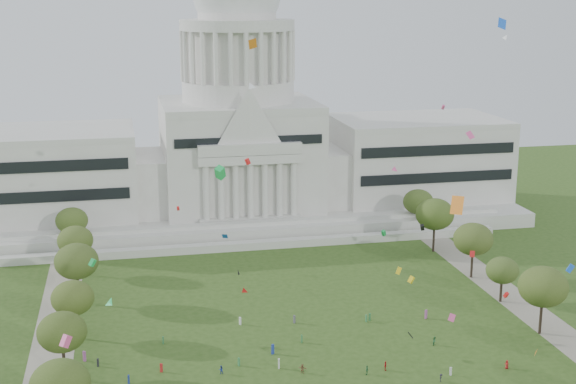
% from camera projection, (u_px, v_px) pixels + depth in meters
% --- Properties ---
extents(capitol, '(160.00, 64.50, 91.30)m').
position_uv_depth(capitol, '(239.00, 143.00, 232.82)').
color(capitol, beige).
rests_on(capitol, ground).
extents(path_left, '(8.00, 160.00, 0.04)m').
position_uv_depth(path_left, '(53.00, 349.00, 149.05)').
color(path_left, gray).
rests_on(path_left, ground).
extents(path_right, '(8.00, 160.00, 0.04)m').
position_uv_depth(path_right, '(526.00, 308.00, 168.40)').
color(path_right, gray).
rests_on(path_right, ground).
extents(row_tree_l_1, '(8.86, 8.86, 12.59)m').
position_uv_depth(row_tree_l_1, '(60.00, 384.00, 116.39)').
color(row_tree_l_1, black).
rests_on(row_tree_l_1, ground).
extents(row_tree_l_2, '(8.42, 8.42, 11.97)m').
position_uv_depth(row_tree_l_2, '(62.00, 332.00, 135.56)').
color(row_tree_l_2, black).
rests_on(row_tree_l_2, ground).
extents(row_tree_r_2, '(9.55, 9.55, 13.58)m').
position_uv_depth(row_tree_r_2, '(543.00, 287.00, 153.39)').
color(row_tree_r_2, black).
rests_on(row_tree_r_2, ground).
extents(row_tree_l_3, '(8.12, 8.12, 11.55)m').
position_uv_depth(row_tree_l_3, '(73.00, 298.00, 151.60)').
color(row_tree_l_3, black).
rests_on(row_tree_l_3, ground).
extents(row_tree_r_3, '(7.01, 7.01, 9.98)m').
position_uv_depth(row_tree_r_3, '(502.00, 270.00, 170.25)').
color(row_tree_r_3, black).
rests_on(row_tree_r_3, ground).
extents(row_tree_l_4, '(9.29, 9.29, 13.21)m').
position_uv_depth(row_tree_l_4, '(76.00, 261.00, 168.90)').
color(row_tree_l_4, black).
rests_on(row_tree_l_4, ground).
extents(row_tree_r_4, '(9.19, 9.19, 13.06)m').
position_uv_depth(row_tree_r_4, '(473.00, 239.00, 184.57)').
color(row_tree_r_4, black).
rests_on(row_tree_r_4, ground).
extents(row_tree_l_5, '(8.33, 8.33, 11.85)m').
position_uv_depth(row_tree_l_5, '(75.00, 240.00, 186.56)').
color(row_tree_l_5, black).
rests_on(row_tree_l_5, ground).
extents(row_tree_r_5, '(9.82, 9.82, 13.96)m').
position_uv_depth(row_tree_r_5, '(435.00, 214.00, 203.31)').
color(row_tree_r_5, black).
rests_on(row_tree_r_5, ground).
extents(row_tree_l_6, '(8.19, 8.19, 11.64)m').
position_uv_depth(row_tree_l_6, '(72.00, 221.00, 203.48)').
color(row_tree_l_6, black).
rests_on(row_tree_l_6, ground).
extents(row_tree_r_6, '(8.42, 8.42, 11.97)m').
position_uv_depth(row_tree_r_6, '(418.00, 202.00, 221.18)').
color(row_tree_r_6, black).
rests_on(row_tree_r_6, ground).
extents(person_0, '(0.87, 0.92, 1.59)m').
position_uv_depth(person_0, '(507.00, 364.00, 140.90)').
color(person_0, '#B21E1E').
rests_on(person_0, ground).
extents(person_2, '(0.95, 0.96, 1.72)m').
position_uv_depth(person_2, '(435.00, 341.00, 150.33)').
color(person_2, '#33723F').
rests_on(person_2, ground).
extents(person_4, '(0.89, 1.14, 1.71)m').
position_uv_depth(person_4, '(367.00, 370.00, 138.67)').
color(person_4, '#33723F').
rests_on(person_4, ground).
extents(person_5, '(1.63, 1.31, 1.65)m').
position_uv_depth(person_5, '(302.00, 369.00, 139.24)').
color(person_5, olive).
rests_on(person_5, ground).
extents(person_8, '(0.81, 0.56, 1.56)m').
position_uv_depth(person_8, '(221.00, 370.00, 138.99)').
color(person_8, navy).
rests_on(person_8, ground).
extents(person_9, '(0.93, 1.05, 1.45)m').
position_uv_depth(person_9, '(441.00, 378.00, 136.10)').
color(person_9, '#26262B').
rests_on(person_9, ground).
extents(person_10, '(0.78, 1.11, 1.72)m').
position_uv_depth(person_10, '(385.00, 366.00, 140.16)').
color(person_10, '#B21E1E').
rests_on(person_10, ground).
extents(distant_crowd, '(67.88, 39.99, 1.92)m').
position_uv_depth(distant_crowd, '(252.00, 364.00, 141.00)').
color(distant_crowd, silver).
rests_on(distant_crowd, ground).
extents(kite_swarm, '(78.45, 105.67, 65.75)m').
position_uv_depth(kite_swarm, '(334.00, 226.00, 131.83)').
color(kite_swarm, '#E54C8C').
rests_on(kite_swarm, ground).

